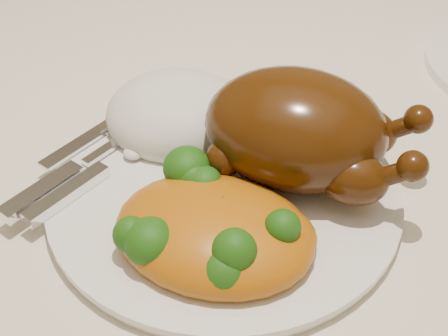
% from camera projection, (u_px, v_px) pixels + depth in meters
% --- Properties ---
extents(dining_table, '(1.60, 0.90, 0.76)m').
position_uv_depth(dining_table, '(333.00, 197.00, 0.64)').
color(dining_table, brown).
rests_on(dining_table, floor).
extents(tablecloth, '(1.73, 1.03, 0.18)m').
position_uv_depth(tablecloth, '(341.00, 141.00, 0.60)').
color(tablecloth, silver).
rests_on(tablecloth, dining_table).
extents(dinner_plate, '(0.33, 0.33, 0.01)m').
position_uv_depth(dinner_plate, '(224.00, 193.00, 0.49)').
color(dinner_plate, white).
rests_on(dinner_plate, tablecloth).
extents(roast_chicken, '(0.17, 0.12, 0.09)m').
position_uv_depth(roast_chicken, '(300.00, 130.00, 0.47)').
color(roast_chicken, '#432207').
rests_on(roast_chicken, dinner_plate).
extents(rice_mound, '(0.15, 0.14, 0.07)m').
position_uv_depth(rice_mound, '(178.00, 115.00, 0.54)').
color(rice_mound, white).
rests_on(rice_mound, dinner_plate).
extents(mac_and_cheese, '(0.15, 0.12, 0.06)m').
position_uv_depth(mac_and_cheese, '(219.00, 231.00, 0.43)').
color(mac_and_cheese, '#BC580C').
rests_on(mac_and_cheese, dinner_plate).
extents(cutlery, '(0.06, 0.17, 0.01)m').
position_uv_depth(cutlery, '(71.00, 173.00, 0.49)').
color(cutlery, silver).
rests_on(cutlery, dinner_plate).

